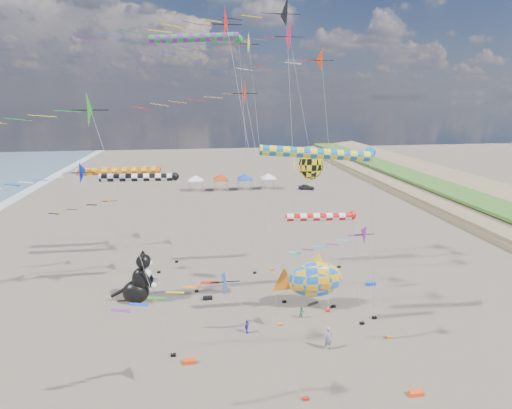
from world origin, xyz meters
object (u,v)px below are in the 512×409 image
object	(u,v)px
cat_inflatable	(138,276)
child_blue	(247,327)
person_adult	(328,338)
child_green	(302,313)
parked_car	(306,187)
fish_inflatable	(314,279)

from	to	relation	value
cat_inflatable	child_blue	bearing A→B (deg)	-32.66
person_adult	child_green	xyz separation A→B (m)	(-0.85, 4.58, -0.39)
person_adult	parked_car	world-z (taller)	person_adult
fish_inflatable	person_adult	size ratio (longest dim) A/B	3.61
child_green	child_blue	distance (m)	5.22
cat_inflatable	fish_inflatable	distance (m)	16.25
person_adult	child_blue	size ratio (longest dim) A/B	1.60
fish_inflatable	child_blue	size ratio (longest dim) A/B	5.79
cat_inflatable	child_blue	world-z (taller)	cat_inflatable
child_green	parked_car	bearing A→B (deg)	64.17
fish_inflatable	child_blue	distance (m)	7.61
fish_inflatable	parked_car	size ratio (longest dim) A/B	2.04
parked_car	fish_inflatable	bearing A→B (deg)	-178.91
child_green	parked_car	xyz separation A→B (m)	(13.74, 48.43, 0.02)
parked_car	child_blue	bearing A→B (deg)	175.19
fish_inflatable	person_adult	xyz separation A→B (m)	(-0.69, -6.30, -1.82)
cat_inflatable	child_green	size ratio (longest dim) A/B	4.60
cat_inflatable	parked_car	distance (m)	51.52
cat_inflatable	child_green	distance (m)	15.38
child_green	person_adult	bearing A→B (deg)	-89.45
child_blue	parked_car	bearing A→B (deg)	16.71
child_blue	child_green	bearing A→B (deg)	-35.54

